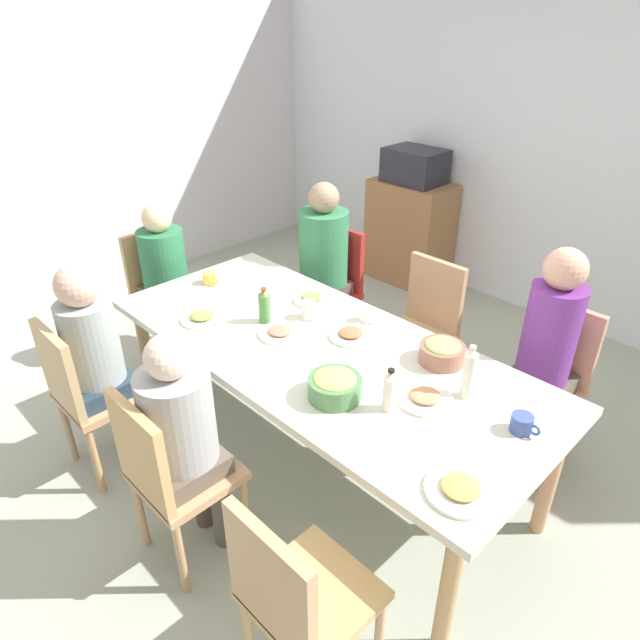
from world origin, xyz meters
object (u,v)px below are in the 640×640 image
at_px(plate_5, 312,299).
at_px(person_4, 323,256).
at_px(plate_1, 351,335).
at_px(bottle_2, 390,391).
at_px(chair_1, 545,377).
at_px(bowl_1, 335,386).
at_px(chair_0, 86,391).
at_px(person_1, 546,347).
at_px(chair_6, 162,288).
at_px(bowl_0, 442,352).
at_px(person_2, 182,430).
at_px(chair_4, 332,283).
at_px(person_6, 165,270).
at_px(cup_3, 367,315).
at_px(chair_5, 423,323).
at_px(plate_3, 425,398).
at_px(side_cabinet, 409,232).
at_px(chair_3, 295,597).
at_px(cup_0, 210,278).
at_px(chair_2, 169,472).
at_px(plate_2, 202,318).
at_px(microwave, 415,166).
at_px(plate_4, 460,489).
at_px(bottle_1, 469,373).
at_px(bottle_0, 264,306).
at_px(plate_0, 280,333).
at_px(dining_table, 320,357).
at_px(person_0, 96,351).

bearing_deg(plate_5, person_4, 129.88).
height_order(plate_1, bottle_2, bottle_2).
bearing_deg(chair_1, bowl_1, -111.88).
relative_size(chair_0, person_1, 0.72).
height_order(chair_6, bowl_0, chair_6).
relative_size(person_2, chair_4, 1.27).
height_order(chair_0, person_6, person_6).
bearing_deg(person_6, chair_6, 180.00).
relative_size(person_1, cup_3, 11.28).
relative_size(chair_5, plate_3, 3.71).
bearing_deg(chair_4, side_cabinet, 104.17).
relative_size(chair_3, plate_1, 4.01).
relative_size(chair_0, person_4, 0.72).
relative_size(chair_3, cup_0, 7.26).
relative_size(chair_2, plate_2, 3.92).
relative_size(plate_2, microwave, 0.48).
bearing_deg(plate_4, plate_1, 153.09).
xyz_separation_m(chair_5, bottle_2, (0.55, -1.03, 0.32)).
height_order(bottle_1, microwave, microwave).
bearing_deg(microwave, person_2, -69.59).
relative_size(chair_5, bottle_0, 4.50).
xyz_separation_m(person_6, bottle_0, (1.09, -0.03, 0.15)).
distance_m(plate_3, bowl_0, 0.32).
bearing_deg(chair_3, plate_1, 124.92).
bearing_deg(bowl_0, plate_2, -152.96).
bearing_deg(plate_1, plate_4, -26.91).
bearing_deg(plate_0, cup_0, 172.72).
relative_size(chair_1, side_cabinet, 1.00).
distance_m(chair_3, microwave, 3.70).
distance_m(person_4, plate_2, 1.08).
xyz_separation_m(chair_0, bottle_1, (1.52, 1.06, 0.35)).
height_order(plate_1, plate_2, same).
height_order(chair_6, bottle_2, bottle_2).
bearing_deg(bowl_1, chair_3, -55.02).
xyz_separation_m(chair_1, plate_1, (-0.74, -0.72, 0.24)).
relative_size(plate_4, cup_3, 2.25).
xyz_separation_m(dining_table, chair_6, (-1.56, 0.00, -0.16)).
height_order(person_0, bottle_2, person_0).
relative_size(chair_4, chair_5, 1.00).
bearing_deg(person_2, bottle_1, 52.92).
height_order(dining_table, chair_2, chair_2).
height_order(chair_0, cup_3, chair_0).
distance_m(plate_4, bowl_0, 0.82).
bearing_deg(person_6, person_4, 49.57).
bearing_deg(side_cabinet, chair_3, -58.46).
bearing_deg(plate_2, bowl_1, 1.45).
bearing_deg(chair_1, chair_5, 180.00).
bearing_deg(chair_6, plate_1, 6.18).
xyz_separation_m(chair_0, cup_3, (0.78, 1.25, 0.26)).
bearing_deg(cup_3, person_0, -124.05).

